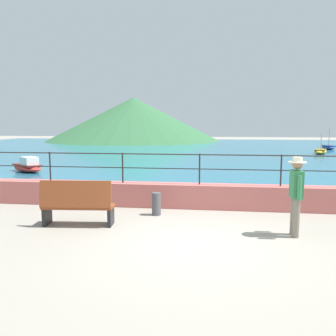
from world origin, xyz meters
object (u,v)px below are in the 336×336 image
Objects in this scene: boat_1 at (28,166)px; bench_main at (77,203)px; bollard at (156,204)px; boat_2 at (328,147)px; person_walking at (296,192)px; boat_0 at (320,151)px.

bench_main is at bearing -54.54° from boat_1.
bollard is 28.51m from boat_2.
boat_2 reaches higher than person_walking.
bollard is at bearing -116.22° from boat_0.
boat_2 is (2.23, 5.37, 0.00)m from boat_0.
boat_1 is at bearing 137.00° from bollard.
bench_main reaches higher than boat_1.
person_walking is at bearing -22.46° from bollard.
boat_2 is (20.05, 18.47, -0.06)m from boat_1.
boat_1 is at bearing -137.34° from boat_2.
boat_0 is (6.72, 21.73, -0.72)m from person_walking.
boat_2 is at bearing 42.66° from boat_1.
person_walking reaches higher than boat_0.
boat_0 is 1.03× the size of boat_1.
boat_0 is 22.11m from boat_1.
bench_main is at bearing -143.66° from bollard.
bench_main is at bearing -118.51° from boat_0.
bench_main is 10.47m from boat_1.
bollard is 0.25× the size of boat_0.
person_walking is (5.03, -0.10, 0.42)m from bench_main.
boat_0 is (11.75, 21.62, -0.30)m from bench_main.
bench_main is 30.40m from boat_2.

